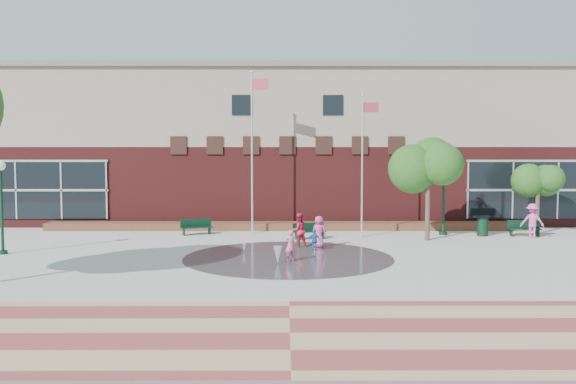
{
  "coord_description": "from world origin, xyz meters",
  "views": [
    {
      "loc": [
        -0.1,
        -21.17,
        4.36
      ],
      "look_at": [
        0.0,
        4.0,
        2.6
      ],
      "focal_mm": 38.0,
      "sensor_mm": 36.0,
      "label": 1
    }
  ],
  "objects_px": {
    "bench_left": "(197,230)",
    "child_splash": "(290,246)",
    "flagpole_right": "(363,158)",
    "flagpole_left": "(253,143)",
    "trash_can": "(483,227)"
  },
  "relations": [
    {
      "from": "flagpole_left",
      "to": "trash_can",
      "type": "distance_m",
      "value": 12.38
    },
    {
      "from": "flagpole_right",
      "to": "bench_left",
      "type": "bearing_deg",
      "value": 167.07
    },
    {
      "from": "child_splash",
      "to": "trash_can",
      "type": "bearing_deg",
      "value": -169.68
    },
    {
      "from": "flagpole_right",
      "to": "flagpole_left",
      "type": "bearing_deg",
      "value": 158.48
    },
    {
      "from": "child_splash",
      "to": "flagpole_right",
      "type": "bearing_deg",
      "value": -144.21
    },
    {
      "from": "trash_can",
      "to": "child_splash",
      "type": "height_order",
      "value": "child_splash"
    },
    {
      "from": "bench_left",
      "to": "child_splash",
      "type": "xyz_separation_m",
      "value": [
        4.72,
        -7.45,
        0.36
      ]
    },
    {
      "from": "flagpole_left",
      "to": "bench_left",
      "type": "distance_m",
      "value": 5.29
    },
    {
      "from": "bench_left",
      "to": "trash_can",
      "type": "xyz_separation_m",
      "value": [
        14.45,
        -0.49,
        0.21
      ]
    },
    {
      "from": "flagpole_right",
      "to": "trash_can",
      "type": "bearing_deg",
      "value": -3.28
    },
    {
      "from": "flagpole_right",
      "to": "bench_left",
      "type": "relative_size",
      "value": 4.28
    },
    {
      "from": "flagpole_left",
      "to": "trash_can",
      "type": "bearing_deg",
      "value": 14.66
    },
    {
      "from": "flagpole_right",
      "to": "trash_can",
      "type": "relative_size",
      "value": 7.58
    },
    {
      "from": "flagpole_right",
      "to": "bench_left",
      "type": "height_order",
      "value": "flagpole_right"
    },
    {
      "from": "trash_can",
      "to": "child_splash",
      "type": "xyz_separation_m",
      "value": [
        -9.73,
        -6.96,
        0.15
      ]
    }
  ]
}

